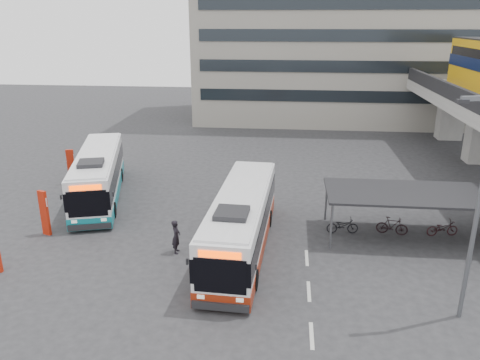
# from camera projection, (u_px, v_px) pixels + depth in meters

# --- Properties ---
(ground) EXTENTS (120.00, 120.00, 0.00)m
(ground) POSITION_uv_depth(u_px,v_px,m) (256.00, 255.00, 23.20)
(ground) COLOR #28282B
(ground) RESTS_ON ground
(bike_shelter) EXTENTS (10.00, 4.00, 2.54)m
(bike_shelter) POSITION_uv_depth(u_px,v_px,m) (420.00, 209.00, 24.65)
(bike_shelter) COLOR #595B60
(bike_shelter) RESTS_ON ground
(office_block) EXTENTS (30.00, 15.00, 25.00)m
(office_block) POSITION_uv_depth(u_px,v_px,m) (334.00, 6.00, 52.40)
(office_block) COLOR gray
(office_block) RESTS_ON ground
(road_markings) EXTENTS (0.15, 7.60, 0.01)m
(road_markings) POSITION_uv_depth(u_px,v_px,m) (309.00, 291.00, 20.13)
(road_markings) COLOR beige
(road_markings) RESTS_ON ground
(bus_main) EXTENTS (2.95, 11.28, 3.30)m
(bus_main) POSITION_uv_depth(u_px,v_px,m) (241.00, 222.00, 23.27)
(bus_main) COLOR white
(bus_main) RESTS_ON ground
(bus_teal) EXTENTS (5.39, 11.37, 3.29)m
(bus_teal) POSITION_uv_depth(u_px,v_px,m) (99.00, 175.00, 30.32)
(bus_teal) COLOR white
(bus_teal) RESTS_ON ground
(pedestrian) EXTENTS (0.45, 0.66, 1.74)m
(pedestrian) POSITION_uv_depth(u_px,v_px,m) (176.00, 237.00, 23.23)
(pedestrian) COLOR black
(pedestrian) RESTS_ON ground
(lamp_post) EXTENTS (1.51, 0.52, 8.71)m
(lamp_post) POSITION_uv_depth(u_px,v_px,m) (477.00, 199.00, 16.82)
(lamp_post) COLOR #595B60
(lamp_post) RESTS_ON ground
(sign_totem_mid) EXTENTS (0.53, 0.32, 2.53)m
(sign_totem_mid) POSITION_uv_depth(u_px,v_px,m) (44.00, 212.00, 25.05)
(sign_totem_mid) COLOR #A91D0A
(sign_totem_mid) RESTS_ON ground
(sign_totem_north) EXTENTS (0.54, 0.28, 2.51)m
(sign_totem_north) POSITION_uv_depth(u_px,v_px,m) (71.00, 166.00, 32.94)
(sign_totem_north) COLOR #A91D0A
(sign_totem_north) RESTS_ON ground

